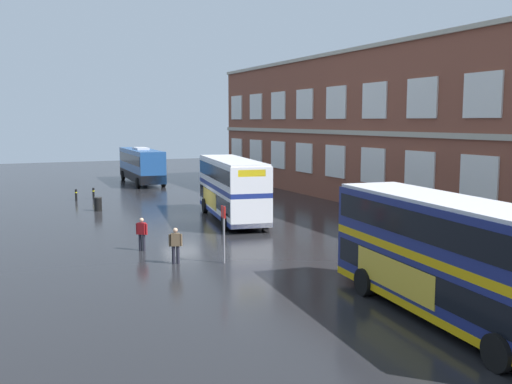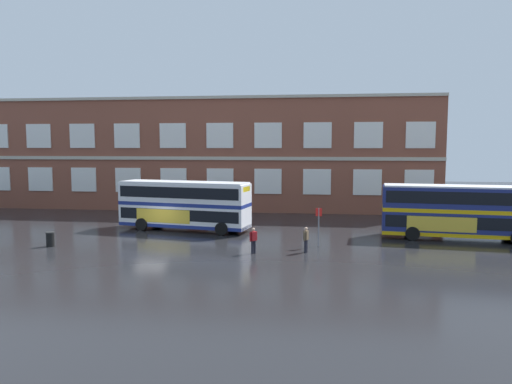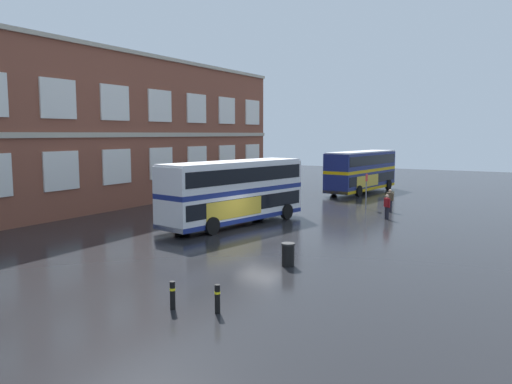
# 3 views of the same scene
# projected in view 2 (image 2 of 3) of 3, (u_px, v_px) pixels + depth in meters

# --- Properties ---
(ground_plane) EXTENTS (120.00, 120.00, 0.00)m
(ground_plane) POSITION_uv_depth(u_px,v_px,m) (158.00, 232.00, 39.42)
(ground_plane) COLOR black
(brick_terminal_building) EXTENTS (50.70, 8.19, 12.19)m
(brick_terminal_building) POSITION_uv_depth(u_px,v_px,m) (205.00, 155.00, 54.59)
(brick_terminal_building) COLOR brown
(brick_terminal_building) RESTS_ON ground
(double_decker_near) EXTENTS (11.28, 4.53, 4.07)m
(double_decker_near) POSITION_uv_depth(u_px,v_px,m) (184.00, 205.00, 39.91)
(double_decker_near) COLOR silver
(double_decker_near) RESTS_ON ground
(double_decker_middle) EXTENTS (11.22, 3.82, 4.07)m
(double_decker_middle) POSITION_uv_depth(u_px,v_px,m) (458.00, 211.00, 35.94)
(double_decker_middle) COLOR navy
(double_decker_middle) RESTS_ON ground
(waiting_passenger) EXTENTS (0.36, 0.63, 1.70)m
(waiting_passenger) POSITION_uv_depth(u_px,v_px,m) (306.00, 239.00, 31.65)
(waiting_passenger) COLOR black
(waiting_passenger) RESTS_ON ground
(second_passenger) EXTENTS (0.49, 0.55, 1.70)m
(second_passenger) POSITION_uv_depth(u_px,v_px,m) (253.00, 239.00, 31.36)
(second_passenger) COLOR black
(second_passenger) RESTS_ON ground
(bus_stand_flag) EXTENTS (0.44, 0.10, 2.70)m
(bus_stand_flag) POSITION_uv_depth(u_px,v_px,m) (319.00, 223.00, 33.53)
(bus_stand_flag) COLOR slate
(bus_stand_flag) RESTS_ON ground
(station_litter_bin) EXTENTS (0.60, 0.60, 1.03)m
(station_litter_bin) POSITION_uv_depth(u_px,v_px,m) (50.00, 239.00, 33.57)
(station_litter_bin) COLOR black
(station_litter_bin) RESTS_ON ground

